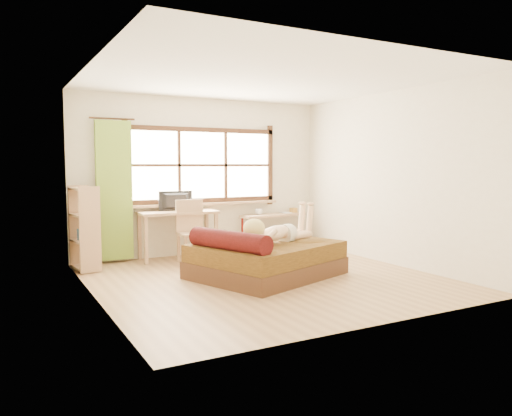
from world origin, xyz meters
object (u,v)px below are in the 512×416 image
bed (264,258)px  bookshelf (84,228)px  chair (192,228)px  pipe_shelf (274,223)px  woman (278,223)px  desk (178,217)px  kitten (216,237)px

bed → bookshelf: (-2.13, 1.61, 0.38)m
chair → bookshelf: bookshelf is taller
bed → pipe_shelf: pipe_shelf is taller
bed → chair: size_ratio=2.28×
bookshelf → chair: bearing=-13.4°
woman → pipe_shelf: (1.09, 1.97, -0.27)m
bed → desk: 1.97m
kitten → desk: 1.70m
woman → bed: bearing=150.5°
chair → bookshelf: 1.63m
kitten → bookshelf: bookshelf is taller
bed → desk: bearing=89.4°
desk → chair: size_ratio=1.31×
kitten → chair: (0.16, 1.34, -0.03)m
woman → bookshelf: size_ratio=1.06×
chair → woman: bearing=-61.6°
bed → bookshelf: size_ratio=1.83×
desk → woman: bearing=-63.3°
woman → pipe_shelf: size_ratio=0.99×
woman → bookshelf: bookshelf is taller
chair → bookshelf: (-1.62, 0.15, 0.07)m
pipe_shelf → woman: bearing=-125.8°
kitten → chair: chair is taller
woman → pipe_shelf: bearing=41.6°
desk → bookshelf: bearing=-169.4°
bed → desk: size_ratio=1.74×
chair → pipe_shelf: chair is taller
desk → pipe_shelf: (1.91, 0.12, -0.21)m
kitten → bookshelf: bearing=114.8°
woman → desk: (-0.81, 1.85, -0.06)m
woman → bookshelf: bearing=125.3°
desk → chair: 0.40m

